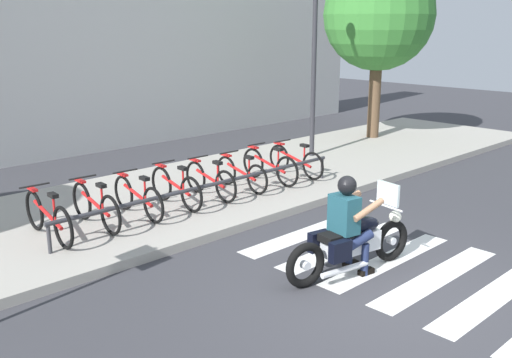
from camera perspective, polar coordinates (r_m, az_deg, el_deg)
The scene contains 21 objects.
ground_plane at distance 7.77m, azimuth 14.06°, elevation -11.32°, with size 48.00×48.00×0.00m, color #38383D.
sidewalk at distance 11.31m, azimuth -9.61°, elevation -2.23°, with size 24.00×4.40×0.15m, color #A8A399.
crosswalk_stripe_1 at distance 8.19m, azimuth 22.37°, elevation -10.61°, with size 2.80×0.40×0.01m, color white.
crosswalk_stripe_2 at distance 8.50m, azimuth 17.42°, elevation -9.20°, with size 2.80×0.40×0.01m, color white.
crosswalk_stripe_3 at distance 8.87m, azimuth 12.88°, elevation -7.83°, with size 2.80×0.40×0.01m, color white.
crosswalk_stripe_4 at distance 9.29m, azimuth 8.75°, elevation -6.54°, with size 2.80×0.40×0.01m, color white.
crosswalk_stripe_5 at distance 9.76m, azimuth 5.02°, elevation -5.34°, with size 2.80×0.40×0.01m, color white.
motorcycle at distance 8.18m, azimuth 9.42°, elevation -6.20°, with size 2.22×0.79×1.22m.
rider at distance 8.01m, azimuth 9.11°, elevation -3.88°, with size 0.69×0.61×1.43m.
bicycle_0 at distance 9.49m, azimuth -19.82°, elevation -3.55°, with size 0.48×1.76×0.80m.
bicycle_1 at distance 9.82m, azimuth -15.54°, elevation -2.60°, with size 0.48×1.67×0.79m.
bicycle_2 at distance 10.20m, azimuth -11.57°, elevation -1.76°, with size 0.48×1.62×0.76m.
bicycle_3 at distance 10.63m, azimuth -7.91°, elevation -0.83°, with size 0.48×1.62×0.79m.
bicycle_4 at distance 11.10m, azimuth -4.55°, elevation -0.11°, with size 0.48×1.58×0.76m.
bicycle_5 at distance 11.62m, azimuth -1.47°, elevation 0.56°, with size 0.48×1.57×0.73m.
bicycle_6 at distance 12.15m, azimuth 1.34°, elevation 1.31°, with size 0.48×1.69×0.78m.
bicycle_7 at distance 12.73m, azimuth 3.91°, elevation 1.83°, with size 0.48×1.65×0.74m.
bike_rack at distance 10.42m, azimuth -4.34°, elevation -0.66°, with size 6.25×0.07×0.49m.
street_lamp at distance 14.45m, azimuth 5.77°, elevation 12.73°, with size 0.28×0.28×4.71m.
tree_near_rack at distance 17.22m, azimuth 12.01°, elevation 15.49°, with size 3.12×3.12×5.20m.
building_backdrop at distance 15.87m, azimuth -22.22°, elevation 13.64°, with size 24.00×1.20×6.60m, color #ACACAC.
Camera 1 is at (-6.00, -3.59, 3.40)m, focal length 40.58 mm.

